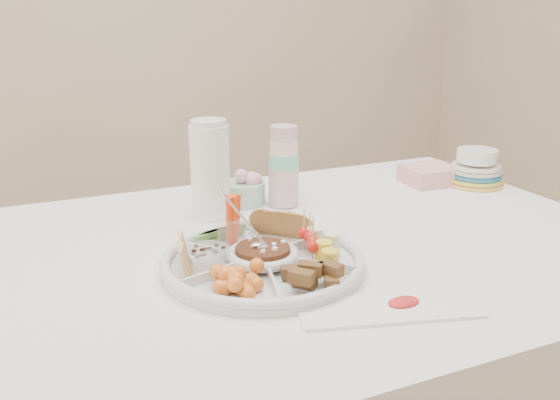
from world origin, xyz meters
name	(u,v)px	position (x,y,z in m)	size (l,w,h in m)	color
dining_table	(285,397)	(0.00, 0.00, 0.38)	(1.52, 1.02, 0.76)	white
party_tray	(263,258)	(-0.09, -0.09, 0.78)	(0.38, 0.38, 0.04)	white
bean_dip	(263,255)	(-0.09, -0.09, 0.79)	(0.10, 0.10, 0.04)	#3B2117
tortillas	(285,225)	(0.00, 0.00, 0.80)	(0.09, 0.09, 0.05)	olive
carrot_cucumber	(222,220)	(-0.13, 0.03, 0.82)	(0.11, 0.11, 0.10)	#FD4C15
pita_raisins	(193,253)	(-0.22, -0.06, 0.80)	(0.12, 0.12, 0.07)	tan
cherries	(235,280)	(-0.18, -0.19, 0.79)	(0.12, 0.12, 0.05)	orange
granola_chunks	(310,274)	(-0.05, -0.22, 0.79)	(0.11, 0.11, 0.05)	#402E1B
banana_tomato	(329,236)	(0.04, -0.12, 0.82)	(0.10, 0.10, 0.08)	#F2E588
cup_stack	(284,165)	(0.11, 0.24, 0.86)	(0.08, 0.08, 0.21)	white
thermos	(210,168)	(-0.09, 0.23, 0.88)	(0.09, 0.09, 0.24)	white
flower_bowl	(243,188)	(0.02, 0.30, 0.80)	(0.11, 0.11, 0.08)	#8AB5A3
napkin_stack	(430,175)	(0.57, 0.26, 0.78)	(0.14, 0.12, 0.05)	pink
plate_stack	(476,167)	(0.67, 0.19, 0.81)	(0.16, 0.16, 0.10)	yellow
placemat	(388,309)	(0.04, -0.33, 0.76)	(0.30, 0.10, 0.01)	white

